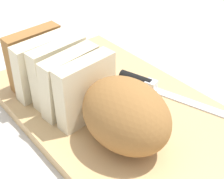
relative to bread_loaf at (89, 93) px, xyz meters
name	(u,v)px	position (x,y,z in m)	size (l,w,h in m)	color
ground_plane	(112,113)	(0.01, -0.06, -0.08)	(3.00, 3.00, 0.00)	beige
cutting_board	(112,108)	(0.01, -0.06, -0.07)	(0.46, 0.30, 0.02)	tan
bread_loaf	(89,93)	(0.00, 0.00, 0.00)	(0.32, 0.13, 0.11)	#996633
bread_knife	(154,87)	(-0.02, -0.14, -0.05)	(0.28, 0.09, 0.02)	silver
crumb_near_knife	(135,84)	(0.02, -0.13, -0.05)	(0.01, 0.01, 0.01)	#A8753D
crumb_near_loaf	(124,87)	(0.03, -0.10, -0.05)	(0.01, 0.01, 0.01)	#A8753D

